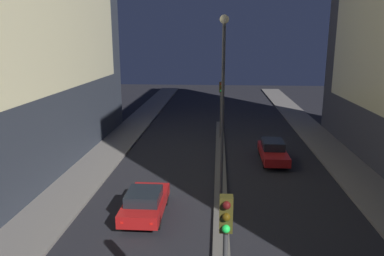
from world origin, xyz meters
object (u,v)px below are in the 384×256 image
object	(u,v)px
street_lamp	(223,91)
car_right_lane	(273,151)
traffic_light_mid	(221,97)
traffic_light_near	(225,247)
car_left_lane	(145,202)

from	to	relation	value
street_lamp	car_right_lane	size ratio (longest dim) A/B	2.03
traffic_light_mid	street_lamp	bearing A→B (deg)	-90.00
traffic_light_near	car_left_lane	size ratio (longest dim) A/B	1.17
car_left_lane	car_right_lane	size ratio (longest dim) A/B	0.89
street_lamp	car_left_lane	size ratio (longest dim) A/B	2.30
traffic_light_near	traffic_light_mid	size ratio (longest dim) A/B	1.00
traffic_light_near	car_left_lane	xyz separation A→B (m)	(-3.75, 8.72, -2.97)
traffic_light_near	car_right_lane	xyz separation A→B (m)	(3.75, 17.82, -2.96)
traffic_light_near	street_lamp	xyz separation A→B (m)	(0.00, 10.44, 2.34)
traffic_light_mid	street_lamp	world-z (taller)	street_lamp
traffic_light_near	traffic_light_mid	world-z (taller)	same
street_lamp	car_right_lane	bearing A→B (deg)	63.05
traffic_light_mid	traffic_light_near	bearing A→B (deg)	-90.00
street_lamp	car_left_lane	world-z (taller)	street_lamp
traffic_light_near	car_left_lane	bearing A→B (deg)	113.30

